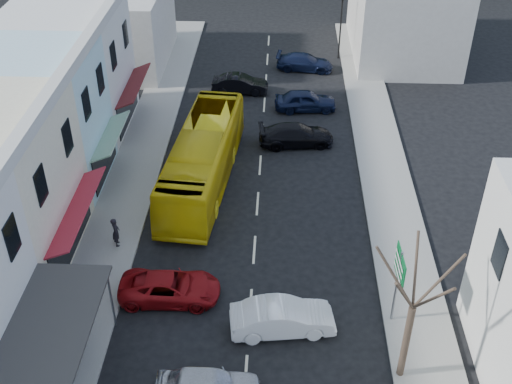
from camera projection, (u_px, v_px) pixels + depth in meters
The scene contains 17 objects.
ground at pixel (250, 306), 29.52m from camera, with size 120.00×120.00×0.00m, color black.
sidewalk_left at pixel (132, 179), 37.91m from camera, with size 3.00×52.00×0.15m, color gray.
sidewalk_right at pixel (387, 185), 37.39m from camera, with size 3.00×52.00×0.15m, color gray.
shopfront_row at pixel (3, 168), 31.74m from camera, with size 8.25×30.00×8.00m.
distant_block_left at pixel (115, 26), 50.26m from camera, with size 8.00×10.00×6.00m, color #B7B2A8.
distant_block_right at pixel (405, 11), 51.63m from camera, with size 8.00×12.00×7.00m, color #B7B2A8.
bus at pixel (203, 160), 36.86m from camera, with size 2.50×11.60×3.10m, color yellow.
car_white at pixel (282, 319), 27.92m from camera, with size 1.80×4.40×1.40m, color white.
car_red at pixel (170, 287), 29.55m from camera, with size 1.90×4.60×1.40m, color maroon.
car_black_near at pixel (296, 135), 40.95m from camera, with size 1.84×4.50×1.40m, color black.
car_navy_mid at pixel (305, 101), 44.81m from camera, with size 1.80×4.40×1.40m, color #0F1732.
car_black_far at pixel (240, 84), 47.05m from camera, with size 1.80×4.40×1.40m, color black.
car_navy_far at pixel (305, 61), 50.34m from camera, with size 1.84×4.50×1.40m, color #0F1732.
pedestrian_left at pixel (116, 231), 32.41m from camera, with size 0.60×0.40×1.70m, color black.
direction_sign at pixel (396, 288), 27.60m from camera, with size 0.26×1.82×4.03m, color #075826, non-canonical shape.
street_tree at pixel (413, 308), 24.03m from camera, with size 2.54×2.54×7.82m, color #3A2C22, non-canonical shape.
traffic_signal at pixel (341, 26), 51.07m from camera, with size 0.91×1.20×5.38m, color black, non-canonical shape.
Camera 1 is at (1.15, -21.08, 21.30)m, focal length 45.00 mm.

